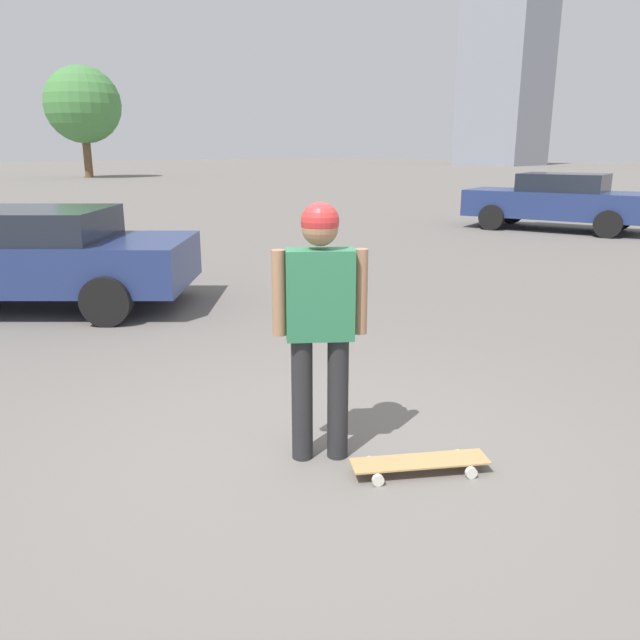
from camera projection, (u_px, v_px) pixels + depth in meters
name	position (u px, v px, depth m)	size (l,w,h in m)	color
ground_plane	(320.00, 456.00, 4.39)	(220.00, 220.00, 0.00)	slate
person	(320.00, 311.00, 4.11)	(0.49, 0.45, 1.77)	#262628
skateboard	(420.00, 463.00, 4.15)	(0.86, 0.73, 0.09)	tan
car_parked_near	(29.00, 256.00, 8.35)	(4.31, 4.38, 1.33)	navy
car_parked_far	(558.00, 201.00, 16.42)	(2.64, 4.89, 1.48)	navy
building_block_distant	(506.00, 69.00, 80.61)	(9.48, 9.10, 24.15)	gray
tree_distant	(83.00, 105.00, 45.78)	(5.51, 5.51, 8.00)	brown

